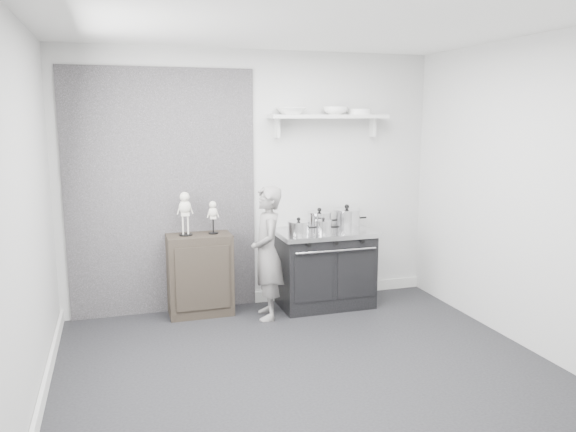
% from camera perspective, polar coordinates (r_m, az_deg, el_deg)
% --- Properties ---
extents(ground, '(4.00, 4.00, 0.00)m').
position_cam_1_polar(ground, '(4.68, 2.13, -15.52)').
color(ground, black).
rests_on(ground, ground).
extents(room_shell, '(4.02, 3.62, 2.71)m').
position_cam_1_polar(room_shell, '(4.35, 0.50, 5.03)').
color(room_shell, '#B9B9B6').
rests_on(room_shell, ground).
extents(wall_shelf, '(1.30, 0.26, 0.24)m').
position_cam_1_polar(wall_shelf, '(6.07, 4.14, 9.94)').
color(wall_shelf, silver).
rests_on(wall_shelf, room_shell).
extents(stove, '(1.03, 0.64, 0.83)m').
position_cam_1_polar(stove, '(6.06, 3.77, -5.28)').
color(stove, black).
rests_on(stove, ground).
extents(side_cabinet, '(0.65, 0.38, 0.84)m').
position_cam_1_polar(side_cabinet, '(5.86, -8.94, -5.89)').
color(side_cabinet, black).
rests_on(side_cabinet, ground).
extents(child, '(0.38, 0.53, 1.35)m').
position_cam_1_polar(child, '(5.63, -2.12, -3.78)').
color(child, slate).
rests_on(child, ground).
extents(pot_front_left, '(0.31, 0.23, 0.18)m').
position_cam_1_polar(pot_front_left, '(5.76, 1.09, -1.18)').
color(pot_front_left, silver).
rests_on(pot_front_left, stove).
extents(pot_back_left, '(0.34, 0.26, 0.23)m').
position_cam_1_polar(pot_back_left, '(6.04, 3.20, -0.44)').
color(pot_back_left, silver).
rests_on(pot_back_left, stove).
extents(pot_back_right, '(0.38, 0.30, 0.25)m').
position_cam_1_polar(pot_back_right, '(6.18, 5.98, -0.18)').
color(pot_back_right, silver).
rests_on(pot_back_right, stove).
extents(pot_front_center, '(0.26, 0.17, 0.17)m').
position_cam_1_polar(pot_front_center, '(5.81, 3.62, -1.11)').
color(pot_front_center, silver).
rests_on(pot_front_center, stove).
extents(skeleton_full, '(0.14, 0.09, 0.51)m').
position_cam_1_polar(skeleton_full, '(5.70, -10.42, 0.57)').
color(skeleton_full, beige).
rests_on(skeleton_full, side_cabinet).
extents(skeleton_torso, '(0.11, 0.07, 0.39)m').
position_cam_1_polar(skeleton_torso, '(5.75, -7.63, 0.10)').
color(skeleton_torso, beige).
rests_on(skeleton_torso, side_cabinet).
extents(bowl_large, '(0.30, 0.30, 0.07)m').
position_cam_1_polar(bowl_large, '(5.92, 0.30, 10.63)').
color(bowl_large, white).
rests_on(bowl_large, wall_shelf).
extents(bowl_small, '(0.26, 0.26, 0.08)m').
position_cam_1_polar(bowl_small, '(6.09, 4.83, 10.61)').
color(bowl_small, white).
rests_on(bowl_small, wall_shelf).
extents(plate_stack, '(0.25, 0.25, 0.06)m').
position_cam_1_polar(plate_stack, '(6.20, 7.27, 10.46)').
color(plate_stack, silver).
rests_on(plate_stack, wall_shelf).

